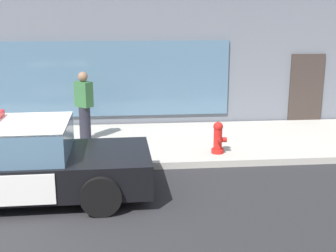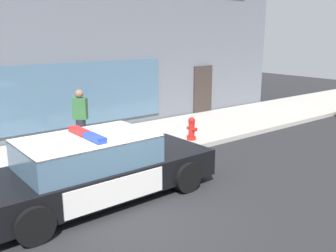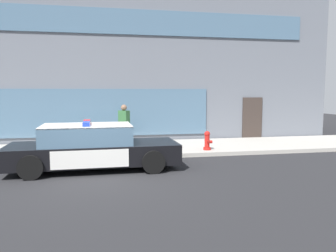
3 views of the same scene
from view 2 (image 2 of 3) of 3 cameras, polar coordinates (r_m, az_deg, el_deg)
ground at (r=7.63m, az=-6.23°, el=-12.65°), size 48.00×48.00×0.00m
sidewalk at (r=10.82m, az=-17.02°, el=-4.61°), size 48.00×3.53×0.15m
storefront_building at (r=17.04m, az=-21.91°, el=14.23°), size 19.62×9.76×7.56m
police_cruiser at (r=7.94m, az=-11.13°, el=-6.39°), size 5.13×2.15×1.49m
fire_hydrant at (r=11.71m, az=3.65°, el=-0.44°), size 0.34×0.39×0.73m
pedestrian_on_sidewalk at (r=11.09m, az=-13.23°, el=1.12°), size 0.47×0.46×1.71m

